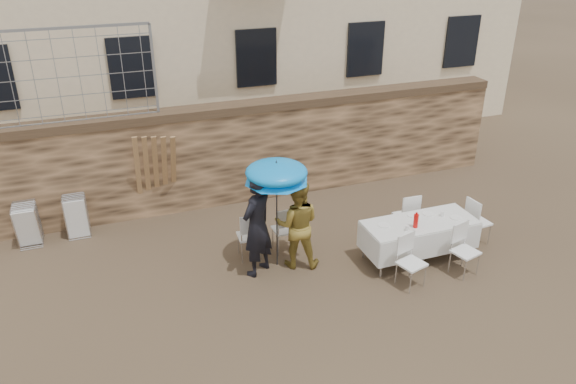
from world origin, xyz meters
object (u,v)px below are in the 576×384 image
object	(u,v)px
umbrella	(276,176)
table_chair_side	(478,221)
couple_chair_right	(284,228)
chair_stack_left	(28,220)
table_chair_front_right	(466,251)
chair_stack_right	(76,212)
table_chair_back	(406,215)
banquet_table	(420,224)
woman_dress	(297,224)
couple_chair_left	(249,234)
soda_bottle	(416,221)
man_suit	(257,226)
table_chair_front_left	(412,262)

from	to	relation	value
umbrella	table_chair_side	distance (m)	4.22
couple_chair_right	chair_stack_left	bearing A→B (deg)	-24.39
table_chair_front_right	chair_stack_right	bearing A→B (deg)	134.13
table_chair_front_right	table_chair_back	size ratio (longest dim) A/B	1.00
couple_chair_right	banquet_table	size ratio (longest dim) A/B	0.46
woman_dress	table_chair_back	world-z (taller)	woman_dress
couple_chair_left	chair_stack_left	size ratio (longest dim) A/B	1.04
table_chair_back	table_chair_side	bearing A→B (deg)	151.69
soda_bottle	table_chair_side	size ratio (longest dim) A/B	0.27
couple_chair_left	couple_chair_right	bearing A→B (deg)	-176.41
soda_bottle	chair_stack_left	distance (m)	7.48
table_chair_side	chair_stack_left	world-z (taller)	table_chair_side
umbrella	soda_bottle	bearing A→B (deg)	-19.01
couple_chair_left	table_chair_front_right	size ratio (longest dim) A/B	1.00
woman_dress	soda_bottle	world-z (taller)	woman_dress
table_chair_back	man_suit	bearing A→B (deg)	6.23
soda_bottle	man_suit	bearing A→B (deg)	165.51
couple_chair_right	table_chair_side	size ratio (longest dim) A/B	1.00
woman_dress	soda_bottle	xyz separation A→B (m)	(2.01, -0.71, 0.06)
woman_dress	table_chair_back	bearing A→B (deg)	-153.17
couple_chair_right	chair_stack_right	xyz separation A→B (m)	(-3.72, 2.07, -0.02)
woman_dress	chair_stack_right	bearing A→B (deg)	-13.58
couple_chair_left	table_chair_front_left	xyz separation A→B (m)	(2.36, -1.86, 0.00)
soda_bottle	chair_stack_right	bearing A→B (deg)	150.03
couple_chair_left	couple_chair_right	size ratio (longest dim) A/B	1.00
table_chair_side	chair_stack_right	bearing A→B (deg)	61.97
banquet_table	table_chair_front_left	distance (m)	0.99
banquet_table	table_chair_front_right	world-z (taller)	table_chair_front_right
umbrella	chair_stack_right	world-z (taller)	umbrella
table_chair_front_left	table_chair_front_right	bearing A→B (deg)	-15.97
couple_chair_right	table_chair_front_right	size ratio (longest dim) A/B	1.00
banquet_table	chair_stack_right	distance (m)	6.78
table_chair_back	soda_bottle	bearing A→B (deg)	69.11
umbrella	man_suit	bearing A→B (deg)	-165.96
man_suit	table_chair_side	bearing A→B (deg)	138.32
umbrella	table_chair_front_right	xyz separation A→B (m)	(3.06, -1.41, -1.34)
chair_stack_right	table_chair_front_right	bearing A→B (deg)	-31.26
couple_chair_right	table_chair_back	world-z (taller)	same
table_chair_front_left	chair_stack_right	size ratio (longest dim) A/B	1.04
chair_stack_left	chair_stack_right	bearing A→B (deg)	0.00
man_suit	woman_dress	bearing A→B (deg)	144.39
couple_chair_right	chair_stack_left	size ratio (longest dim) A/B	1.04
umbrella	banquet_table	world-z (taller)	umbrella
soda_bottle	chair_stack_right	distance (m)	6.69
couple_chair_left	table_chair_front_left	bearing A→B (deg)	145.31
chair_stack_left	chair_stack_right	distance (m)	0.90
woman_dress	table_chair_side	world-z (taller)	woman_dress
chair_stack_left	umbrella	bearing A→B (deg)	-30.27
umbrella	table_chair_front_right	size ratio (longest dim) A/B	2.01
man_suit	soda_bottle	bearing A→B (deg)	129.90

